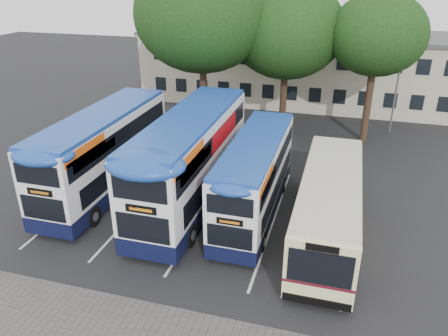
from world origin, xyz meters
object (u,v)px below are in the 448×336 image
at_px(tree_left, 202,15).
at_px(tree_right, 378,35).
at_px(lamp_post, 400,66).
at_px(tree_mid, 287,30).
at_px(bus_dd_mid, 191,156).
at_px(bus_dd_right, 255,174).
at_px(bus_single, 329,202).
at_px(bus_dd_left, 105,149).

height_order(tree_left, tree_right, tree_left).
xyz_separation_m(lamp_post, tree_mid, (-8.00, -1.61, 2.36)).
bearing_deg(bus_dd_mid, tree_left, 105.15).
distance_m(bus_dd_mid, bus_dd_right, 3.44).
height_order(tree_mid, bus_dd_right, tree_mid).
xyz_separation_m(lamp_post, bus_dd_right, (-7.35, -14.40, -2.90)).
height_order(tree_right, bus_single, tree_right).
relative_size(lamp_post, bus_dd_mid, 0.78).
height_order(tree_right, bus_dd_left, tree_right).
bearing_deg(tree_left, tree_right, 7.61).
xyz_separation_m(tree_right, bus_dd_left, (-13.82, -11.90, -4.94)).
height_order(bus_dd_left, bus_dd_right, bus_dd_left).
xyz_separation_m(tree_mid, tree_right, (6.05, -0.67, -0.01)).
distance_m(lamp_post, tree_right, 3.81).
distance_m(tree_left, bus_single, 16.73).
relative_size(bus_dd_left, bus_single, 1.04).
relative_size(lamp_post, tree_right, 0.89).
bearing_deg(bus_dd_left, tree_mid, 58.27).
bearing_deg(tree_right, lamp_post, 49.45).
distance_m(bus_dd_left, bus_dd_mid, 5.03).
bearing_deg(bus_single, lamp_post, 76.72).
xyz_separation_m(bus_dd_mid, bus_single, (7.09, -1.27, -0.91)).
bearing_deg(lamp_post, tree_left, -164.23).
relative_size(tree_mid, bus_dd_right, 1.14).
bearing_deg(tree_right, bus_dd_mid, -126.40).
relative_size(bus_dd_mid, bus_dd_right, 1.22).
bearing_deg(tree_mid, tree_left, -158.23).
xyz_separation_m(tree_mid, bus_single, (4.34, -13.88, -5.69)).
distance_m(lamp_post, tree_left, 14.50).
relative_size(lamp_post, bus_dd_left, 0.84).
bearing_deg(tree_mid, tree_right, -6.32).
bearing_deg(bus_dd_right, tree_right, 66.00).
relative_size(lamp_post, tree_mid, 0.83).
xyz_separation_m(lamp_post, tree_right, (-1.95, -2.28, 2.35)).
xyz_separation_m(bus_dd_left, bus_dd_right, (8.42, -0.22, -0.30)).
height_order(tree_mid, tree_right, tree_mid).
xyz_separation_m(tree_left, tree_mid, (5.56, 2.22, -1.09)).
relative_size(bus_dd_right, bus_single, 0.92).
bearing_deg(tree_mid, bus_dd_right, -87.09).
bearing_deg(tree_left, bus_dd_right, -59.57).
bearing_deg(bus_dd_right, bus_dd_mid, 176.81).
bearing_deg(tree_mid, bus_dd_mid, -102.31).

